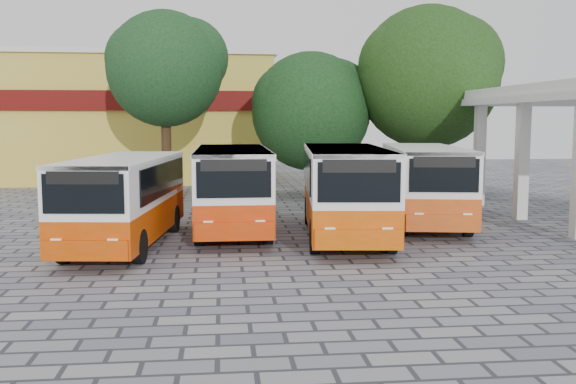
{
  "coord_description": "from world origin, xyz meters",
  "views": [
    {
      "loc": [
        -4.26,
        -18.68,
        4.03
      ],
      "look_at": [
        -1.95,
        3.71,
        1.5
      ],
      "focal_mm": 40.0,
      "sensor_mm": 36.0,
      "label": 1
    }
  ],
  "objects": [
    {
      "name": "bus_far_left",
      "position": [
        -7.37,
        2.03,
        1.65
      ],
      "size": [
        3.3,
        8.15,
        2.85
      ],
      "rotation": [
        0.0,
        0.0,
        -0.12
      ],
      "color": "#C13A00",
      "rests_on": "ground"
    },
    {
      "name": "bus_centre_right",
      "position": [
        -0.06,
        2.85,
        1.79
      ],
      "size": [
        3.47,
        8.8,
        3.09
      ],
      "rotation": [
        0.0,
        0.0,
        -0.1
      ],
      "color": "#CE4900",
      "rests_on": "ground"
    },
    {
      "name": "shophouse_block",
      "position": [
        -11.0,
        25.99,
        4.16
      ],
      "size": [
        20.4,
        10.4,
        8.3
      ],
      "color": "gold",
      "rests_on": "ground"
    },
    {
      "name": "ground",
      "position": [
        0.0,
        0.0,
        0.0
      ],
      "size": [
        90.0,
        90.0,
        0.0
      ],
      "primitive_type": "plane",
      "color": "slate",
      "rests_on": "ground"
    },
    {
      "name": "tree_middle",
      "position": [
        0.59,
        15.59,
        4.7
      ],
      "size": [
        6.66,
        6.34,
        7.66
      ],
      "color": "#3A2712",
      "rests_on": "ground"
    },
    {
      "name": "bus_centre_left",
      "position": [
        -3.9,
        4.55,
        1.74
      ],
      "size": [
        2.61,
        8.36,
        3.01
      ],
      "rotation": [
        0.0,
        0.0,
        -0.0
      ],
      "color": "#C52D00",
      "rests_on": "ground"
    },
    {
      "name": "tree_right",
      "position": [
        6.63,
        14.47,
        6.5
      ],
      "size": [
        7.83,
        7.46,
        9.98
      ],
      "color": "black",
      "rests_on": "ground"
    },
    {
      "name": "tree_left",
      "position": [
        -7.04,
        15.03,
        6.82
      ],
      "size": [
        6.21,
        5.91,
        9.59
      ],
      "color": "#422C1A",
      "rests_on": "ground"
    },
    {
      "name": "bus_far_right",
      "position": [
        3.53,
        5.34,
        1.74
      ],
      "size": [
        3.84,
        8.66,
        3.0
      ],
      "rotation": [
        0.0,
        0.0,
        -0.16
      ],
      "color": "#C7470E",
      "rests_on": "ground"
    }
  ]
}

